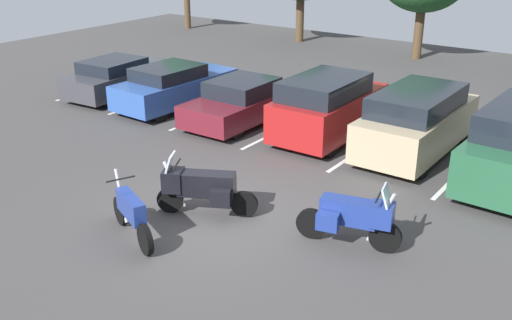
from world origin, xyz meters
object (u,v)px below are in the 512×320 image
object	(u,v)px
car_maroon	(245,101)
car_red	(328,107)
motorcycle_second	(353,216)
motorcycle_third	(131,214)
car_charcoal	(120,77)
motorcycle_touring	(202,187)
car_blue	(175,86)
car_tan	(417,121)

from	to	relation	value
car_maroon	car_red	world-z (taller)	car_red
motorcycle_second	motorcycle_third	bearing A→B (deg)	-148.43
motorcycle_second	motorcycle_third	distance (m)	4.53
motorcycle_third	car_red	world-z (taller)	car_red
motorcycle_third	motorcycle_second	bearing A→B (deg)	31.57
motorcycle_second	car_charcoal	size ratio (longest dim) A/B	0.46
car_charcoal	car_red	size ratio (longest dim) A/B	1.11
motorcycle_touring	car_blue	size ratio (longest dim) A/B	0.44
car_blue	car_tan	world-z (taller)	car_tan
car_charcoal	car_blue	size ratio (longest dim) A/B	0.99
car_red	car_maroon	bearing A→B (deg)	-177.06
car_blue	car_tan	bearing A→B (deg)	4.28
motorcycle_touring	car_maroon	size ratio (longest dim) A/B	0.44
motorcycle_third	car_maroon	world-z (taller)	car_maroon
motorcycle_third	car_maroon	distance (m)	8.06
car_charcoal	car_tan	size ratio (longest dim) A/B	0.98
car_blue	car_tan	size ratio (longest dim) A/B	0.98
motorcycle_third	car_charcoal	xyz separation A→B (m)	(-8.43, 7.41, 0.12)
motorcycle_third	car_charcoal	world-z (taller)	car_charcoal
car_charcoal	car_tan	world-z (taller)	car_tan
motorcycle_third	car_blue	size ratio (longest dim) A/B	0.42
car_red	car_tan	bearing A→B (deg)	7.29
motorcycle_touring	car_blue	distance (m)	8.43
car_red	motorcycle_second	bearing A→B (deg)	-56.41
motorcycle_third	car_blue	distance (m)	9.36
car_blue	car_charcoal	bearing A→B (deg)	-179.34
motorcycle_touring	car_tan	xyz separation A→B (m)	(2.45, 6.41, 0.27)
motorcycle_touring	motorcycle_second	distance (m)	3.45
car_tan	car_blue	bearing A→B (deg)	-175.72
car_charcoal	motorcycle_second	bearing A→B (deg)	-22.28
motorcycle_touring	car_blue	world-z (taller)	car_blue
motorcycle_third	car_maroon	bearing A→B (deg)	109.67
car_maroon	car_red	size ratio (longest dim) A/B	1.13
car_blue	car_maroon	distance (m)	2.96
car_blue	car_maroon	size ratio (longest dim) A/B	0.99
motorcycle_second	car_blue	world-z (taller)	car_blue
motorcycle_second	car_tan	distance (m)	5.79
car_charcoal	car_maroon	xyz separation A→B (m)	(5.72, 0.18, -0.01)
car_red	car_tan	size ratio (longest dim) A/B	0.88
car_red	motorcycle_third	bearing A→B (deg)	-92.15
car_charcoal	car_maroon	size ratio (longest dim) A/B	0.99
car_charcoal	car_blue	xyz separation A→B (m)	(2.76, 0.03, 0.06)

